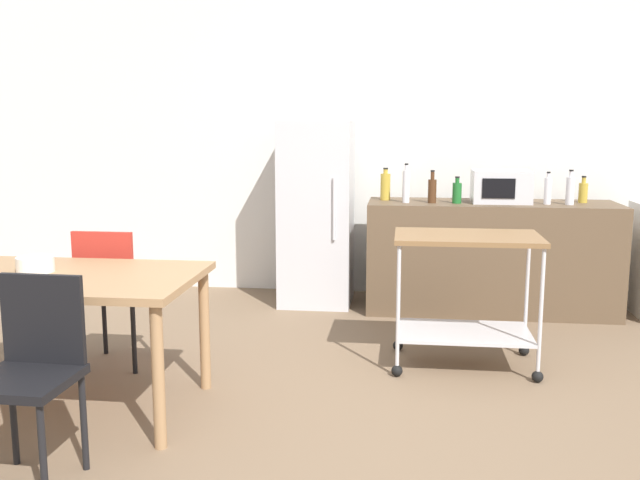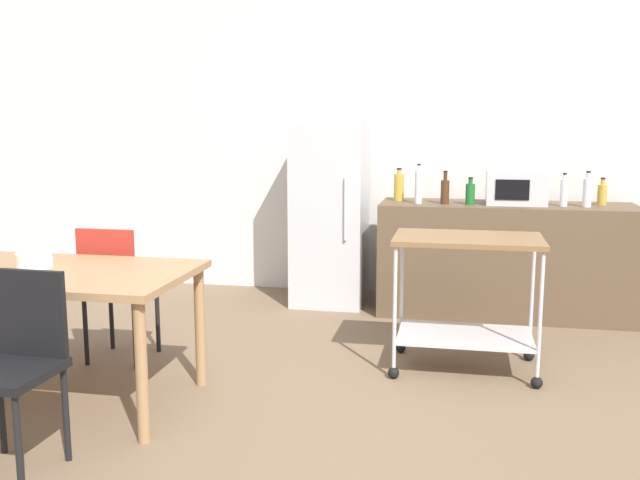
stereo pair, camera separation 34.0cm
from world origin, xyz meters
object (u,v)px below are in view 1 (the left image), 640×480
Objects in this scene: refrigerator at (317,213)px; bottle_sesame_oil at (570,190)px; kitchen_cart at (466,278)px; microwave at (501,187)px; bottle_olive_oil at (432,190)px; bottle_soy_sauce at (385,186)px; bottle_sparkling_water at (406,186)px; chair_black at (31,365)px; bottle_wine at (457,192)px; bottle_soda at (548,190)px; dining_table at (56,289)px; chair_red at (112,287)px; bottle_hot_sauce at (583,192)px; fruit_bowl at (35,264)px.

refrigerator reaches higher than bottle_sesame_oil.
microwave is at bearing 74.96° from kitchen_cart.
refrigerator reaches higher than bottle_olive_oil.
bottle_soy_sauce is 0.85× the size of bottle_sparkling_water.
bottle_wine reaches higher than chair_black.
bottle_olive_oil is 1.02× the size of bottle_soda.
bottle_soy_sauce is 0.42m from bottle_olive_oil.
dining_table is 0.70m from chair_red.
kitchen_cart is 1.84m from bottle_hot_sauce.
bottle_soy_sauce is (1.65, 1.76, 0.50)m from chair_red.
microwave is at bearing 167.34° from bottle_soda.
refrigerator is 0.82m from bottle_sparkling_water.
bottle_soy_sauce is 1.59m from bottle_hot_sauce.
chair_red is 2.47m from bottle_sparkling_water.
bottle_wine is (2.23, 1.59, 0.47)m from chair_red.
fruit_bowl is at bearing -145.54° from bottle_sesame_oil.
bottle_soy_sauce reaches higher than dining_table.
chair_black is 4.14× the size of bottle_wine.
kitchen_cart is at bearing -73.48° from bottle_sparkling_water.
bottle_soda is (0.90, 0.01, 0.01)m from bottle_olive_oil.
chair_red is 1.93× the size of microwave.
microwave is 0.53m from bottle_sesame_oil.
microwave is at bearing 8.99° from bottle_olive_oil.
dining_table is at bearing -143.20° from bottle_hot_sauce.
kitchen_cart is 1.37m from bottle_wine.
refrigerator reaches higher than chair_red.
chair_red is at bearing 77.06° from fruit_bowl.
kitchen_cart is at bearing -69.34° from bottle_soy_sauce.
refrigerator is at bearing 174.88° from bottle_sesame_oil.
kitchen_cart is 1.39m from bottle_olive_oil.
chair_black is 3.45× the size of bottle_soda.
bottle_soy_sauce is 0.93m from microwave.
bottle_sparkling_water is (0.17, -0.18, 0.02)m from bottle_soy_sauce.
bottle_olive_oil is 0.57× the size of microwave.
bottle_soy_sauce reaches higher than chair_red.
bottle_hot_sauce is at bearing -0.59° from refrigerator.
bottle_sparkling_water is 0.77m from microwave.
fruit_bowl is at bearing -136.90° from bottle_wine.
refrigerator reaches higher than bottle_wine.
bottle_sparkling_water is at bearing -173.18° from bottle_hot_sauce.
fruit_bowl is (-0.13, 0.05, 0.12)m from dining_table.
chair_black is at bearing -133.43° from bottle_hot_sauce.
bottle_hot_sauce is at bearing 49.33° from bottle_sesame_oil.
kitchen_cart reaches higher than fruit_bowl.
bottle_soda reaches higher than bottle_hot_sauce.
bottle_sparkling_water is (1.82, 1.59, 0.52)m from chair_red.
kitchen_cart is at bearing 42.75° from chair_black.
bottle_wine is at bearing 43.10° from fruit_bowl.
chair_red is 3.23× the size of bottle_sesame_oil.
bottle_sesame_oil is at bearing 48.34° from chair_black.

